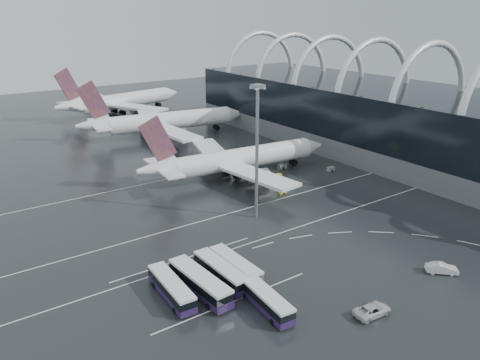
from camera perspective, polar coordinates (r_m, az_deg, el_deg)
ground at (r=98.03m, az=5.65°, el=-5.55°), size 420.00×420.00×0.00m
terminal at (r=151.09m, az=18.93°, el=6.96°), size 42.00×160.00×34.90m
lane_marking_near at (r=96.68m, az=6.42°, el=-5.96°), size 120.00×0.25×0.01m
lane_marking_mid at (r=106.55m, az=1.47°, el=-3.30°), size 120.00×0.25×0.01m
lane_marking_far at (r=128.61m, az=-5.95°, el=0.75°), size 120.00×0.25×0.01m
bus_bay_line_south at (r=74.22m, az=-0.70°, el=-14.55°), size 28.00×0.25×0.01m
bus_bay_line_north at (r=85.93m, az=-6.81°, el=-9.49°), size 28.00×0.25×0.01m
airliner_main at (r=124.26m, az=-0.59°, el=2.47°), size 55.89×48.81×18.92m
airliner_gate_b at (r=167.82m, az=-9.43°, el=7.02°), size 60.59×53.88×21.06m
airliner_gate_c at (r=209.60m, az=-14.44°, el=9.25°), size 60.15×54.59×21.52m
bus_row_near_a at (r=74.88m, az=-8.37°, el=-12.91°), size 3.46×12.52×3.05m
bus_row_near_b at (r=75.31m, az=-4.91°, el=-12.36°), size 3.88×14.04×3.42m
bus_row_near_c at (r=78.26m, az=-2.37°, el=-11.10°), size 3.21×12.65×3.10m
bus_row_near_d at (r=79.86m, az=-0.57°, el=-10.44°), size 3.03×12.18×2.99m
bus_row_far_b at (r=71.93m, az=3.07°, el=-14.27°), size 3.66×12.14×2.94m
van_curve_a at (r=73.52m, az=15.81°, el=-15.01°), size 6.19×3.28×1.66m
van_curve_c at (r=87.68m, az=23.38°, el=-9.85°), size 5.17×4.98×1.75m
floodlight_mast at (r=95.52m, az=2.10°, el=5.29°), size 2.18×2.18×28.45m
gse_cart_belly_a at (r=124.24m, az=4.55°, el=0.41°), size 2.33×1.37×1.27m
gse_cart_belly_b at (r=132.74m, az=5.13°, el=1.70°), size 2.42×1.43×1.32m
gse_cart_belly_c at (r=114.57m, az=5.16°, el=-1.36°), size 2.08×1.23×1.14m
gse_cart_belly_d at (r=132.51m, az=11.02°, el=1.33°), size 2.10×1.24×1.15m
gse_cart_belly_e at (r=131.20m, az=0.05°, el=1.56°), size 2.40×1.42×1.31m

